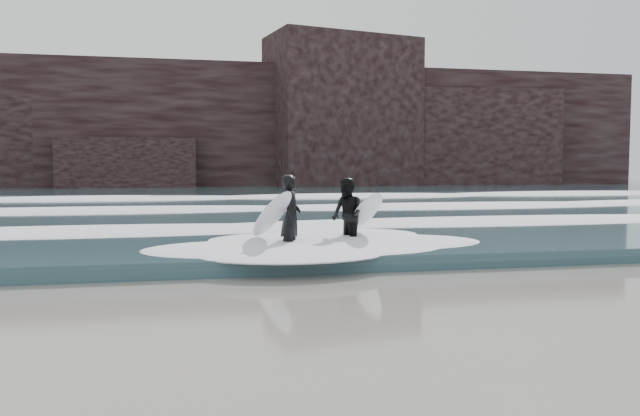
# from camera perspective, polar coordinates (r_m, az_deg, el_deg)

# --- Properties ---
(ground) EXTENTS (120.00, 120.00, 0.00)m
(ground) POSITION_cam_1_polar(r_m,az_deg,el_deg) (8.41, 12.83, -9.22)
(ground) COLOR olive
(ground) RESTS_ON ground
(sea) EXTENTS (90.00, 52.00, 0.30)m
(sea) POSITION_cam_1_polar(r_m,az_deg,el_deg) (36.64, -6.39, 1.10)
(sea) COLOR #2B4A53
(sea) RESTS_ON ground
(headland) EXTENTS (70.00, 9.00, 10.00)m
(headland) POSITION_cam_1_polar(r_m,az_deg,el_deg) (53.64, -8.15, 7.12)
(headland) COLOR black
(headland) RESTS_ON ground
(foam_near) EXTENTS (60.00, 3.20, 0.20)m
(foam_near) POSITION_cam_1_polar(r_m,az_deg,el_deg) (16.86, 0.02, -1.22)
(foam_near) COLOR white
(foam_near) RESTS_ON sea
(foam_mid) EXTENTS (60.00, 4.00, 0.24)m
(foam_mid) POSITION_cam_1_polar(r_m,az_deg,el_deg) (23.73, -3.44, 0.29)
(foam_mid) COLOR white
(foam_mid) RESTS_ON sea
(foam_far) EXTENTS (60.00, 4.80, 0.30)m
(foam_far) POSITION_cam_1_polar(r_m,az_deg,el_deg) (32.65, -5.73, 1.30)
(foam_far) COLOR white
(foam_far) RESTS_ON sea
(surfer_left) EXTENTS (1.17, 1.76, 1.71)m
(surfer_left) POSITION_cam_1_polar(r_m,az_deg,el_deg) (12.81, -3.01, -0.75)
(surfer_left) COLOR black
(surfer_left) RESTS_ON ground
(surfer_right) EXTENTS (1.12, 1.82, 1.64)m
(surfer_right) POSITION_cam_1_polar(r_m,az_deg,el_deg) (13.73, 2.69, -0.60)
(surfer_right) COLOR black
(surfer_right) RESTS_ON ground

